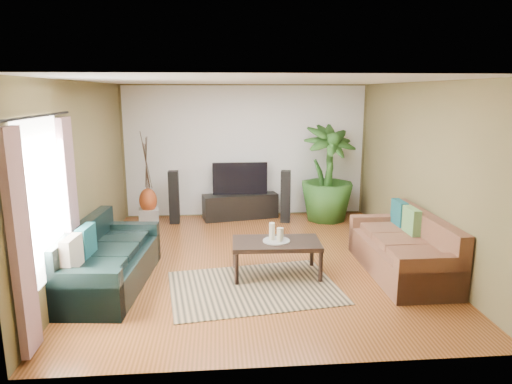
{
  "coord_description": "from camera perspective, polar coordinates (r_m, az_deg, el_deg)",
  "views": [
    {
      "loc": [
        -0.57,
        -6.58,
        2.55
      ],
      "look_at": [
        0.0,
        0.2,
        1.05
      ],
      "focal_mm": 32.0,
      "sensor_mm": 36.0,
      "label": 1
    }
  ],
  "objects": [
    {
      "name": "plant_pot",
      "position": [
        9.38,
        8.72,
        -2.62
      ],
      "size": [
        0.35,
        0.35,
        0.27
      ],
      "primitive_type": "cylinder",
      "color": "black",
      "rests_on": "floor"
    },
    {
      "name": "area_rug",
      "position": [
        6.19,
        -0.26,
        -11.83
      ],
      "size": [
        2.39,
        1.85,
        0.01
      ],
      "primitive_type": "cube",
      "rotation": [
        0.0,
        0.0,
        0.14
      ],
      "color": "tan",
      "rests_on": "floor"
    },
    {
      "name": "candle_short",
      "position": [
        6.46,
        3.12,
        -5.19
      ],
      "size": [
        0.08,
        0.08,
        0.16
      ],
      "primitive_type": "cylinder",
      "color": "beige",
      "rests_on": "candle_tray"
    },
    {
      "name": "television",
      "position": [
        9.25,
        -2.02,
        1.72
      ],
      "size": [
        1.11,
        0.06,
        0.66
      ],
      "primitive_type": "cube",
      "color": "black",
      "rests_on": "tv_stand"
    },
    {
      "name": "vase",
      "position": [
        8.88,
        -13.34,
        -1.04
      ],
      "size": [
        0.33,
        0.33,
        0.47
      ],
      "primitive_type": "ellipsoid",
      "color": "#8E3B19",
      "rests_on": "pedestal"
    },
    {
      "name": "wall_right",
      "position": [
        7.36,
        19.94,
        2.3
      ],
      "size": [
        0.0,
        5.5,
        5.5
      ],
      "primitive_type": "plane",
      "rotation": [
        1.57,
        0.0,
        -1.57
      ],
      "color": "brown",
      "rests_on": "ground"
    },
    {
      "name": "ceiling",
      "position": [
        6.61,
        0.15,
        13.73
      ],
      "size": [
        5.5,
        5.5,
        0.0
      ],
      "primitive_type": "plane",
      "rotation": [
        3.14,
        0.0,
        0.0
      ],
      "color": "white",
      "rests_on": "ground"
    },
    {
      "name": "curtain_far",
      "position": [
        6.19,
        -22.17,
        -1.58
      ],
      "size": [
        0.08,
        0.35,
        2.2
      ],
      "primitive_type": "cube",
      "color": "gray",
      "rests_on": "ground"
    },
    {
      "name": "wall_left",
      "position": [
        6.96,
        -20.82,
        1.69
      ],
      "size": [
        0.0,
        5.5,
        5.5
      ],
      "primitive_type": "plane",
      "rotation": [
        1.57,
        0.0,
        1.57
      ],
      "color": "brown",
      "rests_on": "ground"
    },
    {
      "name": "backwall_panel",
      "position": [
        9.42,
        -1.3,
        5.1
      ],
      "size": [
        4.9,
        0.0,
        4.9
      ],
      "primitive_type": "plane",
      "rotation": [
        1.57,
        0.0,
        0.0
      ],
      "color": "white",
      "rests_on": "ground"
    },
    {
      "name": "floor",
      "position": [
        7.08,
        0.14,
        -8.68
      ],
      "size": [
        5.5,
        5.5,
        0.0
      ],
      "primitive_type": "plane",
      "color": "brown",
      "rests_on": "ground"
    },
    {
      "name": "window_pane",
      "position": [
        5.46,
        -25.16,
        -0.93
      ],
      "size": [
        0.0,
        1.8,
        1.8
      ],
      "primitive_type": "plane",
      "rotation": [
        1.57,
        0.0,
        1.57
      ],
      "color": "white",
      "rests_on": "ground"
    },
    {
      "name": "coffee_table",
      "position": [
        6.51,
        2.54,
        -8.27
      ],
      "size": [
        1.25,
        0.71,
        0.5
      ],
      "primitive_type": "cube",
      "rotation": [
        0.0,
        0.0,
        -0.04
      ],
      "color": "black",
      "rests_on": "floor"
    },
    {
      "name": "wall_back",
      "position": [
        9.43,
        -1.3,
        5.11
      ],
      "size": [
        5.0,
        0.0,
        5.0
      ],
      "primitive_type": "plane",
      "rotation": [
        1.57,
        0.0,
        0.0
      ],
      "color": "brown",
      "rests_on": "ground"
    },
    {
      "name": "curtain_rod",
      "position": [
        5.33,
        -25.55,
        8.55
      ],
      "size": [
        0.03,
        1.9,
        0.03
      ],
      "primitive_type": "cylinder",
      "rotation": [
        1.57,
        0.0,
        0.0
      ],
      "color": "black",
      "rests_on": "ground"
    },
    {
      "name": "speaker_left",
      "position": [
        9.09,
        -10.21,
        -0.65
      ],
      "size": [
        0.19,
        0.21,
        1.05
      ],
      "primitive_type": "cube",
      "rotation": [
        0.0,
        0.0,
        -0.01
      ],
      "color": "black",
      "rests_on": "floor"
    },
    {
      "name": "candle_mid",
      "position": [
        6.36,
        2.97,
        -5.33
      ],
      "size": [
        0.08,
        0.08,
        0.19
      ],
      "primitive_type": "cylinder",
      "color": "beige",
      "rests_on": "candle_tray"
    },
    {
      "name": "curtain_near",
      "position": [
        4.83,
        -27.36,
        -5.85
      ],
      "size": [
        0.08,
        0.35,
        2.2
      ],
      "primitive_type": "cube",
      "color": "gray",
      "rests_on": "ground"
    },
    {
      "name": "candle_tall",
      "position": [
        6.4,
        2.0,
        -4.93
      ],
      "size": [
        0.08,
        0.08,
        0.25
      ],
      "primitive_type": "cylinder",
      "color": "#F1E8CB",
      "rests_on": "candle_tray"
    },
    {
      "name": "speaker_right",
      "position": [
        9.06,
        3.71,
        -0.56
      ],
      "size": [
        0.23,
        0.24,
        1.04
      ],
      "primitive_type": "cube",
      "rotation": [
        0.0,
        0.0,
        -0.21
      ],
      "color": "black",
      "rests_on": "floor"
    },
    {
      "name": "sofa_left",
      "position": [
        6.4,
        -17.83,
        -7.57
      ],
      "size": [
        1.08,
        2.14,
        0.85
      ],
      "primitive_type": "cube",
      "rotation": [
        0.0,
        0.0,
        1.48
      ],
      "color": "black",
      "rests_on": "floor"
    },
    {
      "name": "pedestal",
      "position": [
        8.97,
        -13.22,
        -3.21
      ],
      "size": [
        0.41,
        0.41,
        0.37
      ],
      "primitive_type": "cube",
      "rotation": [
        0.0,
        0.0,
        0.14
      ],
      "color": "#989895",
      "rests_on": "floor"
    },
    {
      "name": "candle_tray",
      "position": [
        6.42,
        2.56,
        -6.1
      ],
      "size": [
        0.38,
        0.38,
        0.02
      ],
      "primitive_type": "cylinder",
      "color": "gray",
      "rests_on": "coffee_table"
    },
    {
      "name": "side_table",
      "position": [
        7.53,
        -15.48,
        -5.88
      ],
      "size": [
        0.53,
        0.53,
        0.49
      ],
      "primitive_type": "cube",
      "rotation": [
        0.0,
        0.0,
        0.16
      ],
      "color": "brown",
      "rests_on": "floor"
    },
    {
      "name": "sofa_right",
      "position": [
        6.85,
        17.74,
        -6.27
      ],
      "size": [
        0.93,
        2.04,
        0.85
      ],
      "primitive_type": "cube",
      "rotation": [
        0.0,
        0.0,
        -1.56
      ],
      "color": "brown",
      "rests_on": "floor"
    },
    {
      "name": "potted_plant",
      "position": [
        9.21,
        8.89,
        2.3
      ],
      "size": [
        1.34,
        1.34,
        1.91
      ],
      "primitive_type": "imported",
      "rotation": [
        0.0,
        0.0,
        0.31
      ],
      "color": "#244F1A",
      "rests_on": "floor"
    },
    {
      "name": "tv_stand",
      "position": [
        9.38,
        -1.99,
        -1.77
      ],
      "size": [
        1.57,
        0.74,
        0.5
      ],
      "primitive_type": "cube",
      "rotation": [
        0.0,
        0.0,
        0.2
      ],
      "color": "black",
      "rests_on": "floor"
    },
    {
      "name": "wall_front",
      "position": [
        4.06,
        3.49,
        -4.8
      ],
      "size": [
        5.0,
        0.0,
        5.0
      ],
      "primitive_type": "plane",
      "rotation": [
        -1.57,
        0.0,
        0.0
      ],
      "color": "brown",
      "rests_on": "ground"
    }
  ]
}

